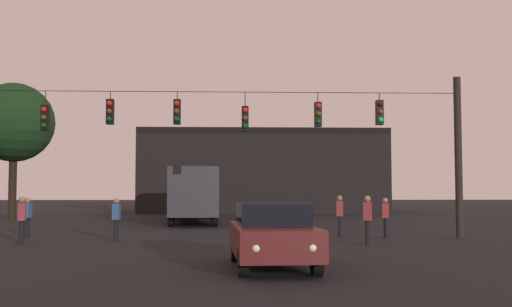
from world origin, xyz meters
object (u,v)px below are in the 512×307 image
(pedestrian_crossing_center, at_px, (116,217))
(car_near_right, at_px, (272,234))
(pedestrian_crossing_right, at_px, (368,217))
(pedestrian_near_bus, at_px, (27,215))
(pedestrian_crossing_left, at_px, (340,213))
(pedestrian_far_side, at_px, (22,217))
(city_bus, at_px, (193,189))
(pedestrian_trailing, at_px, (385,215))
(tree_left_silhouette, at_px, (14,123))

(pedestrian_crossing_center, bearing_deg, car_near_right, -56.47)
(pedestrian_crossing_right, distance_m, pedestrian_near_bus, 12.95)
(pedestrian_crossing_center, bearing_deg, pedestrian_crossing_right, -11.76)
(car_near_right, relative_size, pedestrian_crossing_left, 2.73)
(pedestrian_crossing_right, distance_m, pedestrian_far_side, 11.69)
(city_bus, xyz_separation_m, pedestrian_trailing, (8.13, -11.78, -1.01))
(car_near_right, relative_size, pedestrian_crossing_right, 2.68)
(pedestrian_crossing_right, relative_size, pedestrian_trailing, 1.07)
(city_bus, height_order, pedestrian_near_bus, city_bus)
(pedestrian_trailing, height_order, pedestrian_far_side, pedestrian_far_side)
(car_near_right, height_order, pedestrian_crossing_center, pedestrian_crossing_center)
(pedestrian_near_bus, height_order, tree_left_silhouette, tree_left_silhouette)
(pedestrian_far_side, relative_size, tree_left_silhouette, 0.18)
(city_bus, bearing_deg, tree_left_silhouette, 159.12)
(city_bus, xyz_separation_m, pedestrian_crossing_center, (-1.92, -12.85, -1.00))
(pedestrian_far_side, height_order, tree_left_silhouette, tree_left_silhouette)
(tree_left_silhouette, bearing_deg, city_bus, -20.88)
(city_bus, height_order, pedestrian_crossing_right, city_bus)
(pedestrian_crossing_center, height_order, pedestrian_far_side, pedestrian_far_side)
(pedestrian_near_bus, bearing_deg, car_near_right, -46.89)
(pedestrian_trailing, relative_size, tree_left_silhouette, 0.18)
(pedestrian_crossing_right, xyz_separation_m, pedestrian_far_side, (-11.68, 0.61, -0.02))
(car_near_right, distance_m, tree_left_silhouette, 29.74)
(pedestrian_crossing_center, xyz_separation_m, pedestrian_far_side, (-2.95, -1.20, 0.04))
(pedestrian_far_side, bearing_deg, pedestrian_crossing_right, -3.01)
(city_bus, relative_size, pedestrian_trailing, 7.26)
(tree_left_silhouette, bearing_deg, pedestrian_crossing_center, -60.31)
(pedestrian_crossing_center, distance_m, pedestrian_trailing, 10.11)
(pedestrian_crossing_right, height_order, pedestrian_trailing, pedestrian_crossing_right)
(pedestrian_crossing_left, bearing_deg, pedestrian_near_bus, -179.40)
(pedestrian_crossing_right, bearing_deg, city_bus, 114.88)
(city_bus, xyz_separation_m, pedestrian_far_side, (-4.88, -14.06, -0.96))
(car_near_right, xyz_separation_m, pedestrian_far_side, (-8.08, 6.54, 0.11))
(pedestrian_crossing_right, bearing_deg, pedestrian_crossing_left, 94.59)
(pedestrian_near_bus, xyz_separation_m, pedestrian_far_side, (0.78, -2.93, 0.05))
(car_near_right, distance_m, pedestrian_crossing_center, 9.29)
(pedestrian_crossing_right, bearing_deg, pedestrian_near_bus, 164.12)
(pedestrian_crossing_left, height_order, pedestrian_far_side, same)
(pedestrian_crossing_center, bearing_deg, pedestrian_crossing_left, 12.42)
(city_bus, relative_size, pedestrian_far_side, 6.90)
(pedestrian_crossing_left, distance_m, pedestrian_crossing_right, 3.68)
(pedestrian_crossing_right, height_order, tree_left_silhouette, tree_left_silhouette)
(pedestrian_trailing, bearing_deg, pedestrian_crossing_right, -114.73)
(city_bus, xyz_separation_m, pedestrian_near_bus, (-5.66, -11.12, -1.01))
(city_bus, xyz_separation_m, car_near_right, (3.21, -20.59, -1.07))
(car_near_right, distance_m, pedestrian_crossing_left, 10.15)
(pedestrian_crossing_left, distance_m, pedestrian_near_bus, 12.17)
(pedestrian_crossing_center, relative_size, tree_left_silhouette, 0.18)
(city_bus, relative_size, pedestrian_near_bus, 7.29)
(car_near_right, bearing_deg, pedestrian_trailing, 60.81)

